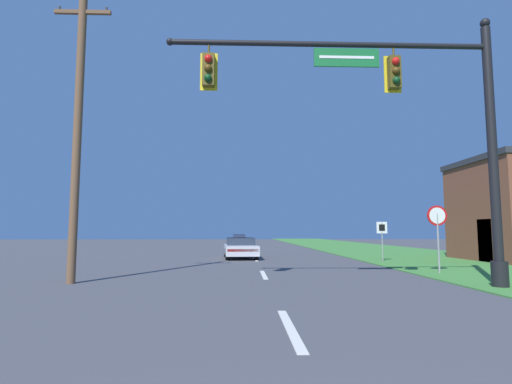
# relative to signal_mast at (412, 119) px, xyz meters

# --- Properties ---
(grass_verge_right) EXTENTS (10.00, 110.00, 0.04)m
(grass_verge_right) POSITION_rel_signal_mast_xyz_m (6.41, 19.60, -4.75)
(grass_verge_right) COLOR #428438
(grass_verge_right) RESTS_ON ground
(road_center_line) EXTENTS (0.16, 34.80, 0.01)m
(road_center_line) POSITION_rel_signal_mast_xyz_m (-4.09, 11.60, -4.77)
(road_center_line) COLOR silver
(road_center_line) RESTS_ON ground
(signal_mast) EXTENTS (9.60, 0.47, 7.83)m
(signal_mast) POSITION_rel_signal_mast_xyz_m (0.00, 0.00, 0.00)
(signal_mast) COLOR black
(signal_mast) RESTS_ON grass_verge_right
(car_ahead) EXTENTS (2.11, 4.33, 1.19)m
(car_ahead) POSITION_rel_signal_mast_xyz_m (-4.98, 12.63, -4.17)
(car_ahead) COLOR black
(car_ahead) RESTS_ON ground
(far_car) EXTENTS (1.82, 4.66, 1.19)m
(far_car) POSITION_rel_signal_mast_xyz_m (-5.26, 42.43, -4.17)
(far_car) COLOR black
(far_car) RESTS_ON ground
(stop_sign) EXTENTS (0.76, 0.07, 2.50)m
(stop_sign) POSITION_rel_signal_mast_xyz_m (2.46, 3.74, -2.91)
(stop_sign) COLOR gray
(stop_sign) RESTS_ON grass_verge_right
(route_sign_post) EXTENTS (0.55, 0.06, 2.03)m
(route_sign_post) POSITION_rel_signal_mast_xyz_m (2.41, 9.62, -3.25)
(route_sign_post) COLOR gray
(route_sign_post) RESTS_ON grass_verge_right
(utility_pole_near) EXTENTS (1.80, 0.26, 9.53)m
(utility_pole_near) POSITION_rel_signal_mast_xyz_m (-10.06, 1.41, 0.15)
(utility_pole_near) COLOR brown
(utility_pole_near) RESTS_ON ground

